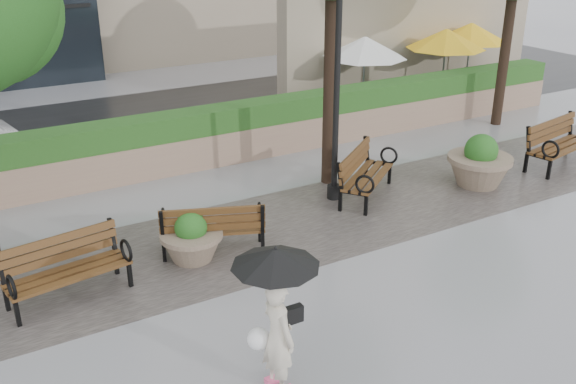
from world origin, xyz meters
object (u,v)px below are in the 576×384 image
planter_right (479,166)px  pedestrian (277,306)px  bench_3 (366,183)px  lamppost (336,105)px  planter_left (192,241)px  bench_1 (69,282)px  bench_4 (559,153)px  bench_2 (213,237)px

planter_right → pedestrian: bearing=-153.0°
bench_3 → lamppost: size_ratio=0.43×
planter_right → pedestrian: pedestrian is taller
planter_left → planter_right: 6.77m
bench_3 → planter_right: (2.54, -0.71, 0.15)m
bench_1 → bench_4: (11.40, 0.12, 0.03)m
bench_1 → lamppost: size_ratio=0.42×
bench_1 → bench_4: 11.40m
bench_2 → planter_left: bench_2 is taller
planter_right → planter_left: bearing=-180.0°
bench_3 → planter_right: bearing=-52.6°
bench_2 → bench_3: bearing=-148.7°
bench_1 → planter_right: 8.88m
bench_2 → planter_right: size_ratio=1.36×
bench_4 → planter_right: 2.53m
bench_1 → bench_4: size_ratio=0.89×
bench_1 → bench_2: bench_1 is taller
lamppost → pedestrian: lamppost is taller
bench_1 → planter_left: 2.12m
bench_1 → bench_2: (2.54, 0.29, -0.01)m
bench_1 → bench_3: bench_3 is taller
bench_2 → lamppost: (3.16, 0.90, 1.74)m
bench_1 → pedestrian: pedestrian is taller
bench_4 → lamppost: (-5.70, 1.07, 1.70)m
bench_1 → lamppost: (5.70, 1.19, 1.73)m
bench_1 → planter_right: size_ratio=1.38×
bench_2 → planter_left: size_ratio=1.77×
planter_left → bench_1: bearing=-174.3°
lamppost → bench_2: bearing=-164.0°
bench_3 → bench_4: bench_4 is taller
bench_3 → bench_4: bearing=-46.0°
bench_2 → bench_3: bench_3 is taller
bench_4 → lamppost: bearing=158.6°
bench_2 → lamppost: bearing=-142.3°
bench_3 → bench_4: 5.13m
bench_4 → bench_2: bearing=168.1°
bench_4 → pedestrian: pedestrian is taller
bench_3 → pedestrian: size_ratio=1.02×
bench_3 → pedestrian: (-4.56, -4.32, 0.88)m
planter_right → lamppost: bearing=162.9°
pedestrian → planter_right: bearing=-66.2°
bench_4 → planter_left: bearing=168.7°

